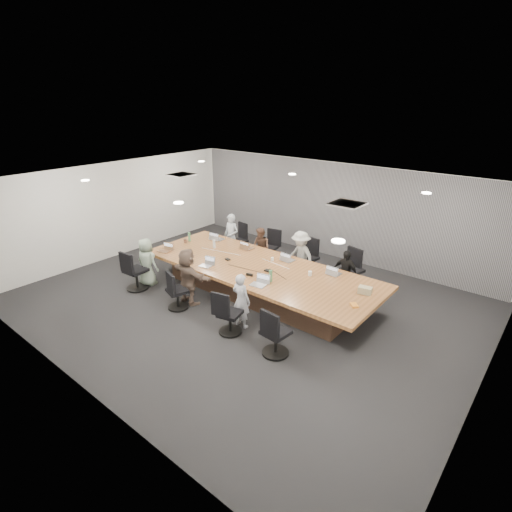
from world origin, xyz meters
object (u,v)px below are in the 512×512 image
Objects in this scene: laptop_3 at (334,273)px; laptop_5 at (205,266)px; chair_1 at (268,251)px; laptop_6 at (258,285)px; chair_2 at (307,261)px; chair_5 at (177,294)px; bottle_green_left at (189,237)px; chair_0 at (239,243)px; person_6 at (241,300)px; person_4 at (147,262)px; chair_3 at (351,273)px; laptop_0 at (218,239)px; canvas_bag at (365,290)px; bottle_clear at (214,244)px; conference_table at (259,280)px; chair_7 at (276,336)px; person_3 at (345,272)px; laptop_4 at (164,251)px; snack_packet at (354,305)px; person_2 at (300,256)px; chair_6 at (230,317)px; stapler at (249,275)px; laptop_2 at (288,260)px; person_0 at (231,237)px; bottle_green_right at (271,276)px; laptop_1 at (248,248)px; person_1 at (261,248)px; mug_brown at (185,241)px.

laptop_5 is at bearing 33.62° from laptop_3.
laptop_6 is (1.63, -2.50, 0.35)m from chair_1.
chair_2 is at bearing 52.18° from laptop_5.
bottle_green_left is at bearing 149.30° from chair_5.
person_6 reaches higher than chair_0.
laptop_6 is at bearing -179.48° from person_4.
chair_3 reaches higher than chair_0.
laptop_5 is (-0.00, -2.50, 0.35)m from chair_1.
laptop_0 is (-1.12, 2.50, 0.38)m from chair_5.
canvas_bag is (4.71, -0.48, 0.06)m from laptop_0.
chair_3 is 3.71× the size of bottle_clear.
chair_7 is (1.78, -1.70, -0.00)m from conference_table.
laptop_0 is at bearing -166.30° from person_3.
bottle_green_left is (-0.08, 0.98, 0.12)m from laptop_4.
bottle_clear reaches higher than laptop_0.
laptop_5 is at bearing 120.32° from laptop_0.
snack_packet is at bearing -178.07° from person_4.
person_2 is 1.08× the size of person_4.
chair_3 is 1.14× the size of chair_6.
person_4 is (-1.56, 0.35, 0.25)m from chair_5.
person_4 is (-0.44, -2.15, -0.13)m from laptop_0.
bottle_clear is 4.42m from snack_packet.
chair_0 is 3.23m from stapler.
laptop_5 is 1.92m from bottle_green_left.
conference_table is at bearing 83.71° from chair_2.
chair_3 is 0.96m from laptop_3.
chair_3 is (1.29, 0.00, 0.01)m from chair_2.
stapler is 2.50m from snack_packet.
bottle_green_left is at bearing 139.04° from laptop_5.
laptop_2 is at bearing 15.26° from bottle_clear.
laptop_6 is (2.75, -1.60, 0.00)m from laptop_0.
chair_5 is 0.55× the size of person_0.
bottle_clear is at bearing 163.81° from bottle_green_right.
laptop_1 is at bearing 143.63° from bottle_green_right.
laptop_3 is (3.73, -0.55, 0.07)m from person_0.
laptop_6 is (1.63, -1.60, 0.00)m from laptop_1.
conference_table is at bearing 143.44° from laptop_1.
chair_0 is 0.90× the size of chair_1.
bottle_clear is at bearing -179.03° from canvas_bag.
chair_6 is at bearing -39.51° from bottle_clear.
chair_6 is 2.84m from canvas_bag.
chair_3 is 2.64m from person_1.
chair_7 is 2.21m from canvas_bag.
laptop_0 is at bearing 49.76° from bottle_green_left.
laptop_1 is at bearing 143.48° from chair_7.
chair_1 is at bearing 108.21° from chair_5.
chair_0 is 3.75m from person_3.
person_0 is at bearing -94.70° from laptop_0.
chair_3 is 4.59m from mug_brown.
conference_table is 2.34m from chair_3.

